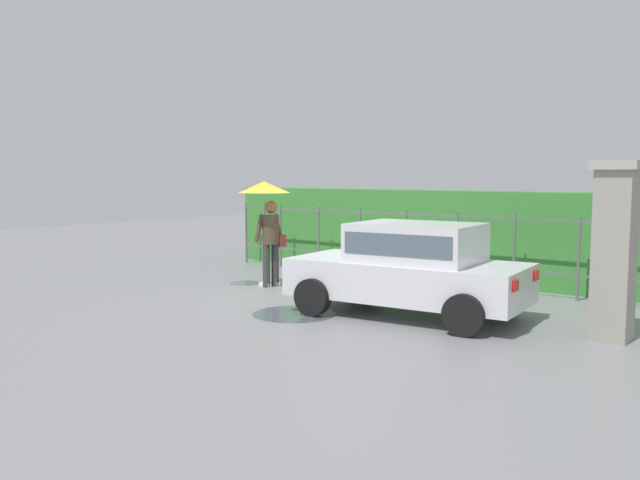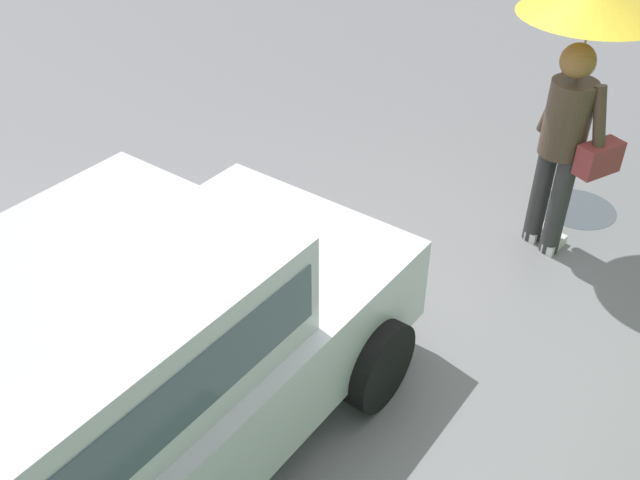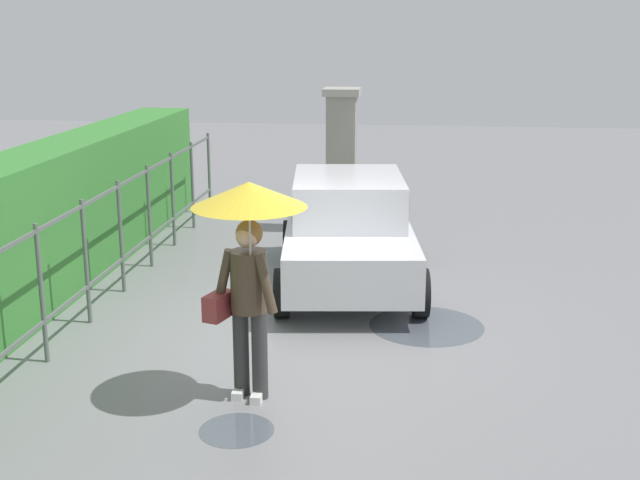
# 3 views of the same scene
# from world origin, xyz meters

# --- Properties ---
(ground_plane) EXTENTS (40.00, 40.00, 0.00)m
(ground_plane) POSITION_xyz_m (0.00, 0.00, 0.00)
(ground_plane) COLOR slate
(car) EXTENTS (3.88, 2.20, 1.48)m
(car) POSITION_xyz_m (1.82, -0.34, 0.80)
(car) COLOR silver
(car) RESTS_ON ground
(pedestrian) EXTENTS (1.04, 1.04, 2.11)m
(pedestrian) POSITION_xyz_m (-1.86, 0.27, 1.60)
(pedestrian) COLOR #333333
(pedestrian) RESTS_ON ground
(puddle_near) EXTENTS (1.35, 1.35, 0.00)m
(puddle_near) POSITION_xyz_m (0.30, -1.40, 0.00)
(puddle_near) COLOR #4C545B
(puddle_near) RESTS_ON ground
(puddle_far) EXTENTS (0.66, 0.66, 0.00)m
(puddle_far) POSITION_xyz_m (-2.50, 0.28, 0.00)
(puddle_far) COLOR #4C545B
(puddle_far) RESTS_ON ground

